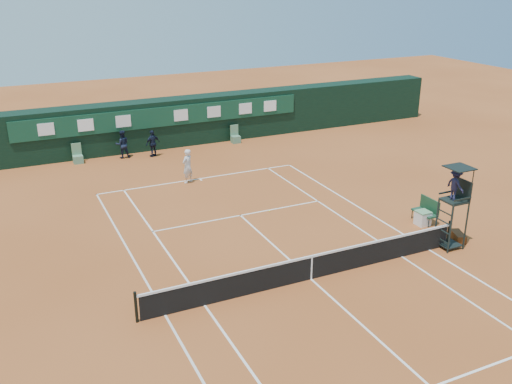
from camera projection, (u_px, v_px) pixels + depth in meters
ground at (311, 279)px, 20.73m from camera, size 90.00×90.00×0.00m
court_lines at (311, 279)px, 20.72m from camera, size 11.05×23.85×0.01m
tennis_net at (311, 267)px, 20.54m from camera, size 12.90×0.10×1.10m
back_wall at (162, 123)px, 36.01m from camera, size 40.00×1.65×3.00m
linesman_chair_left at (78, 158)px, 33.20m from camera, size 0.55×0.50×1.15m
linesman_chair_right at (235, 138)px, 37.16m from camera, size 0.55×0.50×1.15m
umpire_chair at (455, 191)px, 22.26m from camera, size 0.96×0.95×3.42m
player_bench at (427, 209)px, 25.28m from camera, size 0.56×1.20×1.10m
tennis_bag at (458, 236)px, 23.68m from camera, size 0.69×0.97×0.33m
cooler at (423, 218)px, 25.07m from camera, size 0.57×0.57×0.65m
tennis_ball at (269, 211)px, 26.54m from camera, size 0.07×0.07×0.07m
player at (187, 166)px, 29.90m from camera, size 0.80×0.72×1.83m
ball_kid_left at (122, 144)px, 33.94m from camera, size 0.86×0.69×1.69m
ball_kid_right at (153, 143)px, 34.19m from camera, size 1.03×0.69×1.63m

